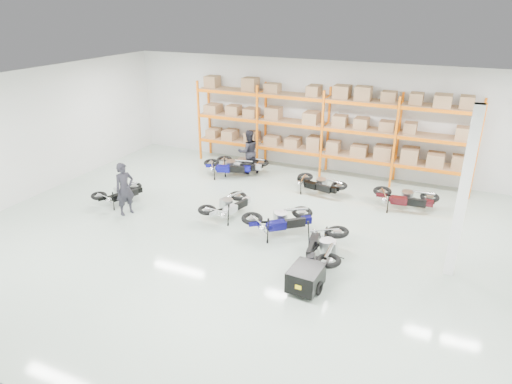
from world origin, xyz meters
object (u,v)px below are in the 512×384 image
at_px(moto_back_a, 229,163).
at_px(moto_touring_right, 325,241).
at_px(trailer, 306,278).
at_px(person_back, 248,152).
at_px(moto_back_d, 406,194).
at_px(person_left, 125,189).
at_px(moto_back_c, 319,181).
at_px(moto_silver_left, 228,202).
at_px(moto_black_far_left, 119,190).
at_px(moto_back_b, 241,161).
at_px(moto_blue_centre, 280,216).

bearing_deg(moto_back_a, moto_touring_right, -148.83).
height_order(trailer, person_back, person_back).
height_order(moto_back_a, person_back, person_back).
bearing_deg(moto_back_d, moto_touring_right, 155.38).
bearing_deg(person_left, moto_back_d, -39.78).
bearing_deg(moto_back_c, moto_back_d, -77.98).
height_order(moto_silver_left, moto_black_far_left, moto_silver_left).
relative_size(moto_silver_left, moto_touring_right, 0.90).
height_order(trailer, moto_back_b, moto_back_b).
bearing_deg(moto_back_d, person_back, 75.48).
bearing_deg(moto_touring_right, moto_blue_centre, 143.25).
height_order(moto_back_b, person_back, person_back).
xyz_separation_m(moto_blue_centre, moto_back_c, (0.19, 3.48, -0.06)).
bearing_deg(moto_back_c, person_left, 142.13).
relative_size(moto_touring_right, person_left, 1.10).
xyz_separation_m(moto_silver_left, moto_back_a, (-1.69, 3.38, 0.03)).
height_order(moto_blue_centre, moto_silver_left, moto_blue_centre).
relative_size(moto_back_b, person_left, 1.06).
distance_m(moto_black_far_left, moto_back_d, 9.94).
relative_size(moto_touring_right, person_back, 1.08).
distance_m(moto_silver_left, trailer, 4.73).
xyz_separation_m(moto_blue_centre, moto_back_d, (3.28, 3.38, -0.02)).
bearing_deg(moto_silver_left, person_back, -58.30).
bearing_deg(person_left, moto_back_a, 5.44).
bearing_deg(moto_back_c, person_back, 86.89).
height_order(moto_blue_centre, moto_back_b, moto_blue_centre).
relative_size(moto_back_b, moto_back_c, 1.09).
relative_size(moto_silver_left, moto_back_c, 1.01).
distance_m(moto_blue_centre, person_back, 5.51).
distance_m(moto_blue_centre, moto_back_b, 5.39).
bearing_deg(moto_touring_right, moto_black_far_left, 167.49).
height_order(moto_back_b, moto_back_c, moto_back_b).
relative_size(moto_touring_right, moto_back_c, 1.13).
bearing_deg(person_back, moto_back_b, 13.76).
distance_m(moto_blue_centre, trailer, 3.09).
height_order(moto_touring_right, person_left, person_left).
bearing_deg(moto_back_b, person_back, -45.31).
bearing_deg(moto_black_far_left, person_back, -96.61).
bearing_deg(moto_black_far_left, moto_back_a, -95.78).
xyz_separation_m(moto_blue_centre, moto_black_far_left, (-6.00, -0.19, -0.11)).
height_order(moto_blue_centre, trailer, moto_blue_centre).
xyz_separation_m(moto_silver_left, person_back, (-1.17, 4.12, 0.37)).
xyz_separation_m(moto_touring_right, trailer, (0.00, -1.60, -0.22)).
height_order(moto_back_c, moto_back_d, moto_back_d).
relative_size(moto_black_far_left, moto_back_a, 0.85).
bearing_deg(moto_blue_centre, person_back, -4.39).
height_order(moto_back_d, person_left, person_left).
distance_m(moto_back_b, person_back, 0.49).
bearing_deg(trailer, moto_black_far_left, 166.62).
distance_m(moto_touring_right, person_back, 7.33).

